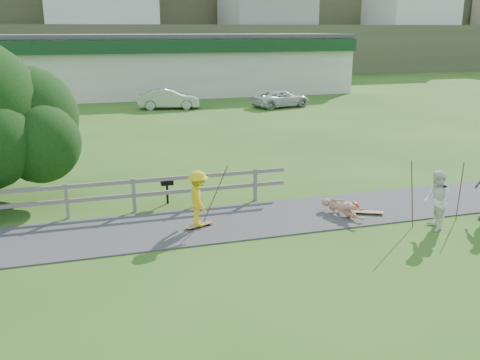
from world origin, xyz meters
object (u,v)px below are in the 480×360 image
(skater_fallen, at_px, (343,208))
(bbq, at_px, (167,191))
(car_white, at_px, (281,99))
(skater_rider, at_px, (199,202))
(car_silver, at_px, (169,99))
(spectator_a, at_px, (436,201))

(skater_fallen, bearing_deg, bbq, 129.57)
(bbq, bearing_deg, car_white, 60.73)
(car_white, xyz_separation_m, bbq, (-11.75, -19.93, -0.18))
(skater_rider, relative_size, car_silver, 0.37)
(skater_fallen, relative_size, car_white, 0.36)
(skater_fallen, distance_m, car_silver, 24.29)
(spectator_a, relative_size, bbq, 2.01)
(bbq, bearing_deg, skater_fallen, -28.84)
(bbq, bearing_deg, spectator_a, -32.35)
(skater_rider, xyz_separation_m, car_white, (11.26, 22.44, -0.19))
(car_white, bearing_deg, skater_fallen, 149.44)
(spectator_a, relative_size, car_silver, 0.40)
(skater_rider, relative_size, car_white, 0.37)
(car_silver, height_order, car_white, car_silver)
(skater_fallen, height_order, bbq, bbq)
(skater_rider, bearing_deg, car_white, -27.65)
(car_silver, bearing_deg, skater_rider, -178.07)
(skater_fallen, height_order, car_white, car_white)
(skater_rider, distance_m, car_white, 25.11)
(skater_fallen, height_order, spectator_a, spectator_a)
(car_silver, distance_m, car_white, 8.16)
(skater_rider, xyz_separation_m, skater_fallen, (4.42, -0.33, -0.52))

